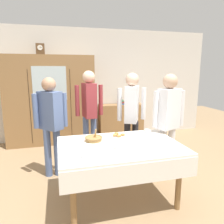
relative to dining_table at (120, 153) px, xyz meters
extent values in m
plane|color=#997A56|center=(0.00, 0.23, -0.67)|extent=(12.00, 12.00, 0.00)
cube|color=silver|center=(0.00, 2.88, 0.68)|extent=(6.40, 0.10, 2.70)
cylinder|color=olive|center=(-0.64, -0.36, -0.30)|extent=(0.07, 0.07, 0.74)
cylinder|color=olive|center=(0.64, -0.36, -0.30)|extent=(0.07, 0.07, 0.74)
cylinder|color=olive|center=(-0.64, 0.43, -0.30)|extent=(0.07, 0.07, 0.74)
cylinder|color=olive|center=(0.64, 0.43, -0.30)|extent=(0.07, 0.07, 0.74)
cube|color=white|center=(0.00, 0.03, 0.09)|extent=(1.56, 1.07, 0.03)
cube|color=white|center=(0.00, -0.50, -0.04)|extent=(1.56, 0.01, 0.24)
cube|color=olive|center=(-0.90, 2.59, 0.35)|extent=(1.99, 0.45, 2.04)
cube|color=silver|center=(-0.90, 2.36, 0.76)|extent=(0.72, 0.01, 0.73)
cube|color=black|center=(-1.34, 2.36, 0.25)|extent=(0.01, 0.01, 1.63)
cube|color=black|center=(-0.46, 2.36, 0.25)|extent=(0.01, 0.01, 1.63)
cube|color=brown|center=(-1.06, 2.59, 1.49)|extent=(0.18, 0.10, 0.24)
cylinder|color=white|center=(-1.06, 2.54, 1.52)|extent=(0.11, 0.01, 0.11)
cube|color=black|center=(-1.06, 2.53, 1.54)|extent=(0.00, 0.00, 0.04)
cube|color=black|center=(-1.04, 2.53, 1.52)|extent=(0.05, 0.00, 0.00)
cube|color=olive|center=(0.81, 2.64, -0.24)|extent=(1.14, 0.35, 0.85)
cube|color=#2D5184|center=(0.81, 2.64, 0.20)|extent=(0.16, 0.19, 0.04)
cube|color=#99332D|center=(0.81, 2.64, 0.24)|extent=(0.17, 0.20, 0.04)
cube|color=#3D754C|center=(0.81, 2.64, 0.28)|extent=(0.14, 0.20, 0.03)
cylinder|color=white|center=(-0.49, -0.28, 0.11)|extent=(0.13, 0.13, 0.01)
cylinder|color=white|center=(-0.49, -0.28, 0.14)|extent=(0.08, 0.08, 0.05)
torus|color=white|center=(-0.45, -0.28, 0.14)|extent=(0.04, 0.01, 0.04)
cylinder|color=white|center=(-0.07, -0.11, 0.11)|extent=(0.13, 0.13, 0.01)
cylinder|color=white|center=(-0.07, -0.11, 0.14)|extent=(0.08, 0.08, 0.05)
torus|color=white|center=(-0.03, -0.11, 0.14)|extent=(0.04, 0.01, 0.04)
cylinder|color=white|center=(0.18, 0.04, 0.11)|extent=(0.13, 0.13, 0.01)
cylinder|color=white|center=(0.18, 0.04, 0.14)|extent=(0.08, 0.08, 0.05)
torus|color=white|center=(0.22, 0.04, 0.14)|extent=(0.04, 0.01, 0.04)
cylinder|color=#47230F|center=(0.18, 0.04, 0.16)|extent=(0.06, 0.06, 0.01)
cylinder|color=white|center=(0.54, 0.39, 0.11)|extent=(0.13, 0.13, 0.01)
cylinder|color=white|center=(0.54, 0.39, 0.14)|extent=(0.08, 0.08, 0.05)
torus|color=white|center=(0.58, 0.39, 0.14)|extent=(0.04, 0.01, 0.04)
cylinder|color=#47230F|center=(0.54, 0.39, 0.16)|extent=(0.06, 0.06, 0.01)
cylinder|color=white|center=(0.40, -0.22, 0.11)|extent=(0.13, 0.13, 0.01)
cylinder|color=white|center=(0.40, -0.22, 0.14)|extent=(0.08, 0.08, 0.05)
torus|color=white|center=(0.44, -0.22, 0.14)|extent=(0.04, 0.01, 0.04)
cylinder|color=#47230F|center=(0.40, -0.22, 0.16)|extent=(0.06, 0.06, 0.01)
cylinder|color=#9E7542|center=(-0.30, 0.26, 0.13)|extent=(0.22, 0.22, 0.05)
torus|color=#9E7542|center=(-0.30, 0.26, 0.16)|extent=(0.24, 0.24, 0.02)
cylinder|color=tan|center=(-0.28, 0.24, 0.21)|extent=(0.02, 0.03, 0.12)
cylinder|color=tan|center=(-0.27, 0.26, 0.21)|extent=(0.02, 0.02, 0.12)
cylinder|color=tan|center=(-0.28, 0.27, 0.21)|extent=(0.04, 0.03, 0.12)
cylinder|color=white|center=(0.08, 0.35, 0.11)|extent=(0.28, 0.28, 0.01)
ellipsoid|color=#BC7F3D|center=(0.14, 0.34, 0.14)|extent=(0.07, 0.05, 0.04)
ellipsoid|color=#BC7F3D|center=(0.06, 0.41, 0.14)|extent=(0.07, 0.05, 0.04)
ellipsoid|color=#BC7F3D|center=(0.02, 0.34, 0.14)|extent=(0.07, 0.05, 0.04)
ellipsoid|color=#BC7F3D|center=(0.07, 0.29, 0.14)|extent=(0.07, 0.05, 0.04)
cube|color=silver|center=(0.29, 0.17, 0.11)|extent=(0.10, 0.01, 0.00)
ellipsoid|color=silver|center=(0.34, 0.17, 0.11)|extent=(0.03, 0.02, 0.01)
cube|color=silver|center=(-0.57, -0.11, 0.11)|extent=(0.10, 0.01, 0.00)
ellipsoid|color=silver|center=(-0.51, -0.11, 0.11)|extent=(0.03, 0.02, 0.01)
cylinder|color=#232328|center=(0.42, 0.96, -0.25)|extent=(0.11, 0.11, 0.83)
cylinder|color=#232328|center=(0.57, 0.96, -0.25)|extent=(0.11, 0.11, 0.83)
cube|color=silver|center=(0.49, 0.96, 0.47)|extent=(0.35, 0.41, 0.62)
sphere|color=#DBB293|center=(0.49, 0.96, 0.89)|extent=(0.22, 0.22, 0.22)
cylinder|color=silver|center=(0.27, 0.96, 0.47)|extent=(0.08, 0.08, 0.56)
cylinder|color=silver|center=(0.71, 0.96, 0.47)|extent=(0.08, 0.08, 0.56)
cylinder|color=silver|center=(0.82, 0.42, -0.26)|extent=(0.11, 0.11, 0.82)
cylinder|color=silver|center=(0.97, 0.42, -0.26)|extent=(0.11, 0.11, 0.82)
cube|color=silver|center=(0.90, 0.42, 0.46)|extent=(0.41, 0.33, 0.62)
sphere|color=tan|center=(0.90, 0.42, 0.88)|extent=(0.22, 0.22, 0.22)
cylinder|color=silver|center=(0.68, 0.42, 0.46)|extent=(0.08, 0.08, 0.55)
cylinder|color=silver|center=(1.12, 0.42, 0.46)|extent=(0.08, 0.08, 0.55)
cylinder|color=slate|center=(-0.95, 0.93, -0.27)|extent=(0.11, 0.11, 0.80)
cylinder|color=slate|center=(-0.80, 0.93, -0.27)|extent=(0.11, 0.11, 0.80)
cube|color=slate|center=(-0.87, 0.93, 0.43)|extent=(0.39, 0.40, 0.60)
sphere|color=tan|center=(-0.87, 0.93, 0.83)|extent=(0.22, 0.22, 0.22)
cylinder|color=slate|center=(-1.09, 0.93, 0.43)|extent=(0.08, 0.08, 0.54)
cylinder|color=slate|center=(-0.65, 0.93, 0.43)|extent=(0.08, 0.08, 0.54)
cylinder|color=slate|center=(-0.26, 1.43, -0.25)|extent=(0.11, 0.11, 0.84)
cylinder|color=slate|center=(-0.11, 1.43, -0.25)|extent=(0.11, 0.11, 0.84)
cube|color=#933338|center=(-0.18, 1.43, 0.49)|extent=(0.24, 0.38, 0.63)
sphere|color=#DBB293|center=(-0.18, 1.43, 0.92)|extent=(0.23, 0.23, 0.23)
cylinder|color=#933338|center=(-0.40, 1.43, 0.49)|extent=(0.08, 0.08, 0.57)
cylinder|color=#933338|center=(0.04, 1.43, 0.49)|extent=(0.08, 0.08, 0.57)
camera|label=1|loc=(-0.75, -2.47, 1.06)|focal=34.07mm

